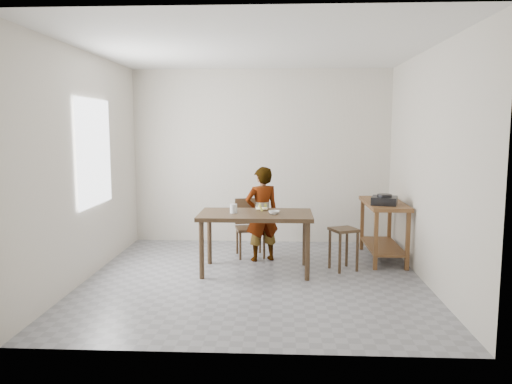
{
  "coord_description": "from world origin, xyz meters",
  "views": [
    {
      "loc": [
        0.31,
        -5.8,
        1.8
      ],
      "look_at": [
        0.0,
        0.4,
        1.0
      ],
      "focal_mm": 35.0,
      "sensor_mm": 36.0,
      "label": 1
    }
  ],
  "objects_px": {
    "child": "(262,214)",
    "stool": "(343,249)",
    "dining_chair": "(250,228)",
    "dining_table": "(256,242)",
    "prep_counter": "(383,230)"
  },
  "relations": [
    {
      "from": "dining_table",
      "to": "stool",
      "type": "distance_m",
      "value": 1.12
    },
    {
      "from": "prep_counter",
      "to": "child",
      "type": "distance_m",
      "value": 1.69
    },
    {
      "from": "dining_chair",
      "to": "stool",
      "type": "distance_m",
      "value": 1.38
    },
    {
      "from": "dining_table",
      "to": "dining_chair",
      "type": "distance_m",
      "value": 0.76
    },
    {
      "from": "prep_counter",
      "to": "child",
      "type": "bearing_deg",
      "value": -174.74
    },
    {
      "from": "child",
      "to": "dining_chair",
      "type": "relative_size",
      "value": 1.6
    },
    {
      "from": "stool",
      "to": "dining_chair",
      "type": "bearing_deg",
      "value": 153.2
    },
    {
      "from": "dining_table",
      "to": "stool",
      "type": "xyz_separation_m",
      "value": [
        1.11,
        0.14,
        -0.11
      ]
    },
    {
      "from": "dining_chair",
      "to": "stool",
      "type": "relative_size",
      "value": 1.49
    },
    {
      "from": "child",
      "to": "dining_chair",
      "type": "xyz_separation_m",
      "value": [
        -0.17,
        0.21,
        -0.24
      ]
    },
    {
      "from": "child",
      "to": "stool",
      "type": "xyz_separation_m",
      "value": [
        1.05,
        -0.41,
        -0.37
      ]
    },
    {
      "from": "prep_counter",
      "to": "child",
      "type": "relative_size",
      "value": 0.93
    },
    {
      "from": "child",
      "to": "dining_chair",
      "type": "bearing_deg",
      "value": -73.36
    },
    {
      "from": "prep_counter",
      "to": "dining_chair",
      "type": "distance_m",
      "value": 1.83
    },
    {
      "from": "prep_counter",
      "to": "child",
      "type": "xyz_separation_m",
      "value": [
        -1.66,
        -0.15,
        0.24
      ]
    }
  ]
}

